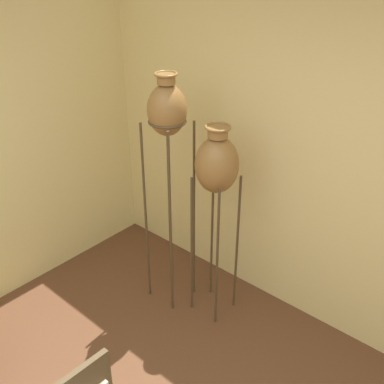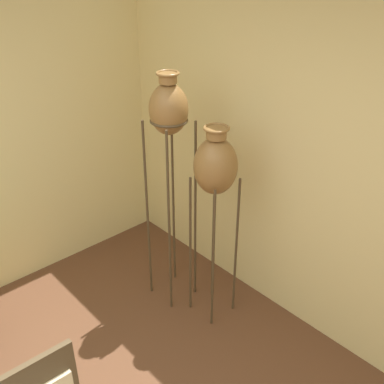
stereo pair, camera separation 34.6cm
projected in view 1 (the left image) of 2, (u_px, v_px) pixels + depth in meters
name	position (u px, v px, depth m)	size (l,w,h in m)	color
wall_right	(337.00, 171.00, 3.18)	(0.06, 8.38, 2.70)	beige
vase_stand_tall	(167.00, 117.00, 3.26)	(0.30, 0.30, 1.98)	#473823
vase_stand_medium	(217.00, 167.00, 3.26)	(0.32, 0.32, 1.66)	#473823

